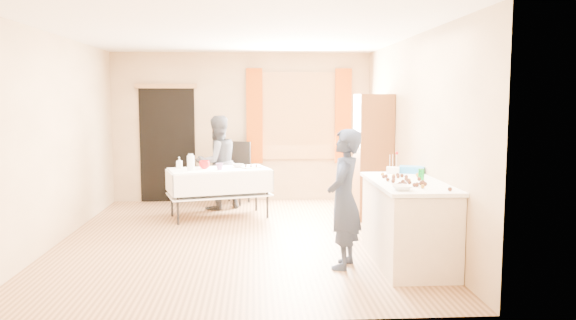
{
  "coord_description": "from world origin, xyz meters",
  "views": [
    {
      "loc": [
        0.21,
        -7.14,
        1.81
      ],
      "look_at": [
        0.65,
        0.0,
        1.02
      ],
      "focal_mm": 35.0,
      "sensor_mm": 36.0,
      "label": 1
    }
  ],
  "objects": [
    {
      "name": "ceiling",
      "position": [
        0.0,
        0.0,
        2.61
      ],
      "size": [
        4.5,
        5.5,
        0.02
      ],
      "primitive_type": "cube",
      "color": "white",
      "rests_on": "floor"
    },
    {
      "name": "cabinet",
      "position": [
        1.99,
        1.12,
        0.94
      ],
      "size": [
        0.5,
        0.6,
        1.87
      ],
      "primitive_type": "cube",
      "color": "brown",
      "rests_on": "floor"
    },
    {
      "name": "doorway",
      "position": [
        -1.3,
        2.73,
        1.0
      ],
      "size": [
        0.95,
        0.04,
        2.0
      ],
      "primitive_type": "cube",
      "color": "black",
      "rests_on": "floor"
    },
    {
      "name": "wall_front",
      "position": [
        0.0,
        -2.76,
        1.3
      ],
      "size": [
        4.5,
        0.02,
        2.6
      ],
      "primitive_type": "cube",
      "color": "tan",
      "rests_on": "floor"
    },
    {
      "name": "window_pane",
      "position": [
        1.0,
        2.71,
        1.5
      ],
      "size": [
        1.2,
        0.02,
        1.4
      ],
      "primitive_type": "cube",
      "color": "white",
      "rests_on": "wall_back"
    },
    {
      "name": "counter",
      "position": [
        1.89,
        -1.2,
        0.45
      ],
      "size": [
        0.77,
        1.61,
        0.91
      ],
      "color": "beige",
      "rests_on": "floor"
    },
    {
      "name": "wall_left",
      "position": [
        -2.26,
        0.0,
        1.3
      ],
      "size": [
        0.02,
        5.5,
        2.6
      ],
      "primitive_type": "cube",
      "color": "tan",
      "rests_on": "floor"
    },
    {
      "name": "wall_back",
      "position": [
        0.0,
        2.76,
        1.3
      ],
      "size": [
        4.5,
        0.02,
        2.6
      ],
      "primitive_type": "cube",
      "color": "tan",
      "rests_on": "floor"
    },
    {
      "name": "cup_rainbow",
      "position": [
        -0.3,
        1.17,
        0.8
      ],
      "size": [
        0.21,
        0.21,
        0.1
      ],
      "primitive_type": "imported",
      "rotation": [
        0.0,
        0.0,
        0.6
      ],
      "color": "red",
      "rests_on": "party_table"
    },
    {
      "name": "woman",
      "position": [
        -0.39,
        2.0,
        0.77
      ],
      "size": [
        1.27,
        1.25,
        1.53
      ],
      "primitive_type": "imported",
      "rotation": [
        0.0,
        0.0,
        3.7
      ],
      "color": "black",
      "rests_on": "floor"
    },
    {
      "name": "party_table",
      "position": [
        -0.32,
        1.32,
        0.45
      ],
      "size": [
        1.66,
        1.16,
        0.75
      ],
      "rotation": [
        0.0,
        0.0,
        0.28
      ],
      "color": "black",
      "rests_on": "floor"
    },
    {
      "name": "window_frame",
      "position": [
        1.0,
        2.72,
        1.5
      ],
      "size": [
        1.32,
        0.06,
        1.52
      ],
      "primitive_type": "cube",
      "color": "olive",
      "rests_on": "wall_back"
    },
    {
      "name": "foam_block",
      "position": [
        1.87,
        -0.56,
        0.95
      ],
      "size": [
        0.17,
        0.14,
        0.08
      ],
      "primitive_type": "cube",
      "rotation": [
        0.0,
        0.0,
        -0.29
      ],
      "color": "white",
      "rests_on": "counter"
    },
    {
      "name": "mixing_bowl",
      "position": [
        1.66,
        -1.78,
        0.93
      ],
      "size": [
        0.21,
        0.21,
        0.05
      ],
      "primitive_type": "imported",
      "rotation": [
        0.0,
        0.0,
        0.01
      ],
      "color": "white",
      "rests_on": "counter"
    },
    {
      "name": "curtain_right",
      "position": [
        1.78,
        2.67,
        1.5
      ],
      "size": [
        0.28,
        0.06,
        1.65
      ],
      "primitive_type": "cube",
      "color": "#9A3B08",
      "rests_on": "wall_back"
    },
    {
      "name": "bottle",
      "position": [
        -0.92,
        1.35,
        0.84
      ],
      "size": [
        0.09,
        0.09,
        0.18
      ],
      "primitive_type": "imported",
      "rotation": [
        0.0,
        0.0,
        -0.06
      ],
      "color": "white",
      "rests_on": "party_table"
    },
    {
      "name": "small_bowl",
      "position": [
        -0.04,
        1.49,
        0.78
      ],
      "size": [
        0.19,
        0.19,
        0.05
      ],
      "primitive_type": "imported",
      "rotation": [
        0.0,
        0.0,
        0.09
      ],
      "color": "white",
      "rests_on": "party_table"
    },
    {
      "name": "cup_red",
      "position": [
        -0.54,
        1.32,
        0.81
      ],
      "size": [
        0.17,
        0.17,
        0.12
      ],
      "primitive_type": "imported",
      "rotation": [
        0.0,
        0.0,
        0.04
      ],
      "color": "#C90407",
      "rests_on": "party_table"
    },
    {
      "name": "cake_balls",
      "position": [
        1.86,
        -1.24,
        0.93
      ],
      "size": [
        0.49,
        1.14,
        0.04
      ],
      "color": "#3F2314",
      "rests_on": "counter"
    },
    {
      "name": "girl",
      "position": [
        1.17,
        -1.31,
        0.74
      ],
      "size": [
        0.77,
        0.7,
        1.49
      ],
      "primitive_type": "imported",
      "rotation": [
        0.0,
        0.0,
        -1.92
      ],
      "color": "#1E273F",
      "rests_on": "floor"
    },
    {
      "name": "blue_basket",
      "position": [
        2.12,
        -0.52,
        0.95
      ],
      "size": [
        0.35,
        0.3,
        0.08
      ],
      "primitive_type": "cube",
      "rotation": [
        0.0,
        0.0,
        -0.4
      ],
      "color": "#2A8ADC",
      "rests_on": "counter"
    },
    {
      "name": "soda_can",
      "position": [
        2.06,
        -1.09,
        0.97
      ],
      "size": [
        0.08,
        0.08,
        0.12
      ],
      "primitive_type": "cylinder",
      "rotation": [
        0.0,
        0.0,
        -0.16
      ],
      "color": "#0F8F2B",
      "rests_on": "counter"
    },
    {
      "name": "pitcher",
      "position": [
        -0.72,
        1.13,
        0.86
      ],
      "size": [
        0.12,
        0.12,
        0.22
      ],
      "primitive_type": "cylinder",
      "rotation": [
        0.0,
        0.0,
        -0.06
      ],
      "color": "silver",
      "rests_on": "party_table"
    },
    {
      "name": "floor",
      "position": [
        0.0,
        0.0,
        -0.01
      ],
      "size": [
        4.5,
        5.5,
        0.02
      ],
      "primitive_type": "cube",
      "color": "#9E7047",
      "rests_on": "ground"
    },
    {
      "name": "door_lintel",
      "position": [
        -1.3,
        2.7,
        2.02
      ],
      "size": [
        1.05,
        0.06,
        0.08
      ],
      "primitive_type": "cube",
      "color": "olive",
      "rests_on": "wall_back"
    },
    {
      "name": "chair",
      "position": [
        -0.12,
        2.46,
        0.32
      ],
      "size": [
        0.57,
        0.57,
        1.06
      ],
      "rotation": [
        0.0,
        0.0,
        -0.4
      ],
      "color": "black",
      "rests_on": "floor"
    },
    {
      "name": "curtain_left",
      "position": [
        0.22,
        2.67,
        1.5
      ],
      "size": [
        0.28,
        0.06,
        1.65
      ],
      "primitive_type": "cube",
      "color": "#9A3B08",
      "rests_on": "wall_back"
    },
    {
      "name": "pastry_tray",
      "position": [
        0.16,
        1.38,
        0.76
      ],
      "size": [
        0.34,
        0.32,
        0.02
      ],
      "primitive_type": "cube",
      "rotation": [
        0.0,
        0.0,
        0.55
      ],
      "color": "white",
      "rests_on": "party_table"
    },
    {
      "name": "wall_right",
      "position": [
        2.26,
        0.0,
        1.3
      ],
      "size": [
        0.02,
        5.5,
        2.6
      ],
      "primitive_type": "cube",
      "color": "tan",
      "rests_on": "floor"
    }
  ]
}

